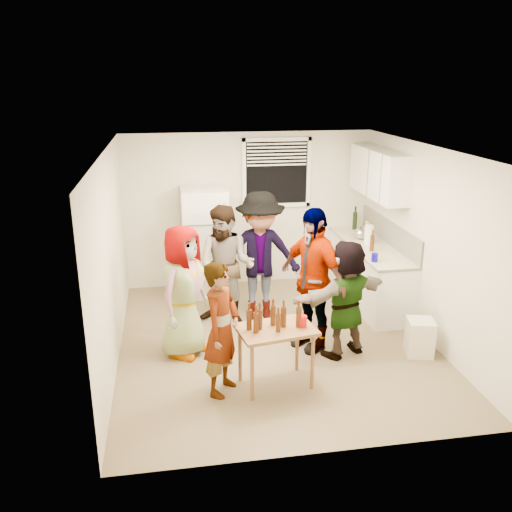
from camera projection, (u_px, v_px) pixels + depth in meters
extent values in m
cube|color=white|center=(205.00, 242.00, 8.50)|extent=(0.70, 0.70, 1.70)
cube|color=white|center=(369.00, 274.00, 8.33)|extent=(0.60, 2.20, 0.86)
cube|color=beige|center=(371.00, 246.00, 8.19)|extent=(0.64, 2.22, 0.04)
cube|color=#A39E95|center=(390.00, 232.00, 8.17)|extent=(0.03, 2.20, 0.36)
cube|color=white|center=(379.00, 173.00, 8.06)|extent=(0.34, 1.60, 0.70)
cylinder|color=white|center=(368.00, 244.00, 8.23)|extent=(0.13, 0.13, 0.29)
cylinder|color=black|center=(354.00, 229.00, 9.02)|extent=(0.07, 0.07, 0.29)
cylinder|color=#47230C|center=(371.00, 251.00, 7.90)|extent=(0.06, 0.06, 0.23)
cylinder|color=#0D06AA|center=(374.00, 262.00, 7.44)|extent=(0.09, 0.09, 0.12)
cube|color=#F1E660|center=(368.00, 227.00, 8.84)|extent=(0.02, 0.19, 0.16)
cube|color=white|center=(420.00, 336.00, 6.73)|extent=(0.38, 0.38, 0.46)
cylinder|color=#47230C|center=(278.00, 331.00, 5.84)|extent=(0.05, 0.05, 0.21)
cylinder|color=red|center=(302.00, 326.00, 5.95)|extent=(0.09, 0.09, 0.13)
imported|color=#999999|center=(186.00, 352.00, 6.85)|extent=(1.82, 1.64, 0.53)
imported|color=#141933|center=(223.00, 390.00, 6.02)|extent=(1.57, 1.25, 0.36)
imported|color=brown|center=(227.00, 322.00, 7.69)|extent=(1.45, 1.88, 0.64)
imported|color=#404045|center=(260.00, 316.00, 7.87)|extent=(1.21, 1.86, 0.68)
imported|color=black|center=(310.00, 345.00, 7.03)|extent=(2.13, 1.84, 0.45)
imported|color=#F3A350|center=(343.00, 353.00, 6.83)|extent=(1.84, 1.90, 0.44)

